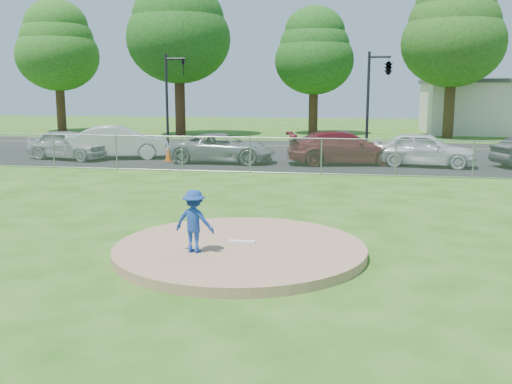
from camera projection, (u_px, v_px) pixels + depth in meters
ground at (292, 181)px, 21.95m from camera, size 120.00×120.00×0.00m
pitchers_mound at (240, 249)px, 12.24m from camera, size 5.40×5.40×0.20m
pitching_rubber at (242, 242)px, 12.41m from camera, size 0.60×0.15×0.04m
chain_link_fence at (297, 156)px, 23.75m from camera, size 40.00×0.06×1.50m
parking_lot at (306, 161)px, 28.25m from camera, size 50.00×8.00×0.01m
street at (317, 146)px, 35.52m from camera, size 60.00×7.00×0.01m
tree_far_left at (57, 45)px, 46.73m from camera, size 6.72×6.72×10.74m
tree_left at (178, 25)px, 42.71m from camera, size 7.84×7.84×12.53m
tree_center at (314, 51)px, 44.24m from camera, size 6.16×6.16×9.84m
tree_right at (454, 30)px, 40.39m from camera, size 7.28×7.28×11.63m
traffic_signal_left at (170, 92)px, 34.47m from camera, size 1.28×0.20×5.60m
traffic_signal_center at (386, 69)px, 32.09m from camera, size 1.42×2.48×5.60m
pitcher at (194, 221)px, 11.59m from camera, size 0.90×0.60×1.29m
traffic_cone at (168, 154)px, 27.98m from camera, size 0.35×0.35×0.68m
parked_car_silver at (69, 144)px, 28.71m from camera, size 4.68×2.73×1.50m
parked_car_white at (119, 142)px, 28.99m from camera, size 5.34×3.27×1.66m
parked_car_gray at (223, 148)px, 27.42m from camera, size 4.99×2.30×1.39m
parked_car_darkred at (344, 148)px, 26.80m from camera, size 5.71×3.25×1.56m
parked_car_pearl at (424, 149)px, 26.09m from camera, size 4.81×2.50×1.57m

